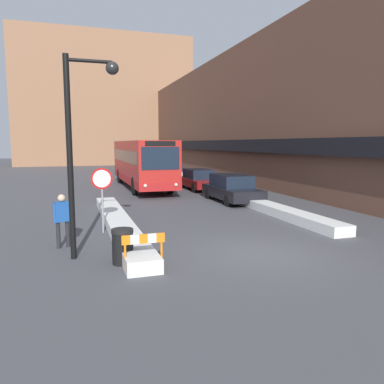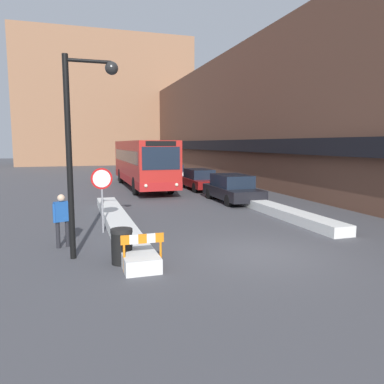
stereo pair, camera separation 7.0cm
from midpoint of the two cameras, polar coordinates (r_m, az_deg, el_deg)
The scene contains 14 objects.
ground_plane at distance 11.29m, azimuth 10.43°, elevation -9.24°, with size 160.00×160.00×0.00m, color #47474C.
building_row_right at distance 36.84m, azimuth 6.62°, elevation 10.85°, with size 5.50×60.00×10.95m.
building_backdrop_far at distance 60.68m, azimuth -13.19°, elevation 13.29°, with size 26.00×8.00×19.28m.
snow_bank_left at distance 14.72m, azimuth -11.34°, elevation -4.58°, with size 0.90×11.30×0.38m.
snow_bank_right at distance 18.43m, azimuth 10.88°, elevation -2.13°, with size 0.90×11.29×0.40m.
city_bus at distance 27.42m, azimuth -7.78°, elevation 4.49°, with size 2.55×12.41×3.39m.
parked_car_front at distance 20.86m, azimuth 5.98°, elevation 0.57°, with size 1.93×4.61×1.50m.
parked_car_middle at distance 26.17m, azimuth 0.92°, elevation 1.95°, with size 1.79×4.60×1.43m.
parked_car_back at distance 33.68m, azimuth -3.38°, elevation 3.09°, with size 1.91×4.46×1.36m.
stop_sign at distance 13.72m, azimuth -13.70°, elevation 0.90°, with size 0.76×0.08×2.35m.
street_lamp at distance 10.73m, azimuth -16.77°, elevation 8.64°, with size 1.46×0.36×5.55m.
pedestrian at distance 12.21m, azimuth -19.33°, elevation -3.44°, with size 0.51×0.35×1.67m.
trash_bin at distance 10.30m, azimuth -10.72°, elevation -8.11°, with size 0.59×0.59×0.95m.
construction_barricade at distance 9.63m, azimuth -7.61°, elevation -7.96°, with size 1.10×0.06×0.94m.
Camera 1 is at (-5.21, -9.49, 3.21)m, focal length 35.00 mm.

